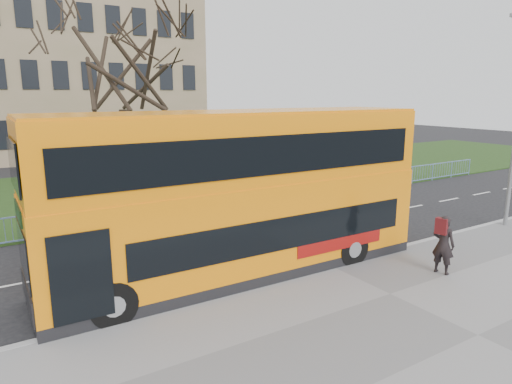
% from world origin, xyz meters
% --- Properties ---
extents(ground, '(120.00, 120.00, 0.00)m').
position_xyz_m(ground, '(0.00, 0.00, 0.00)').
color(ground, black).
rests_on(ground, ground).
extents(pavement, '(80.00, 10.50, 0.12)m').
position_xyz_m(pavement, '(0.00, -6.75, 0.06)').
color(pavement, slate).
rests_on(pavement, ground).
extents(kerb, '(80.00, 0.20, 0.14)m').
position_xyz_m(kerb, '(0.00, -1.55, 0.07)').
color(kerb, '#979799').
rests_on(kerb, ground).
extents(grass_verge, '(80.00, 15.40, 0.08)m').
position_xyz_m(grass_verge, '(0.00, 14.30, 0.04)').
color(grass_verge, '#1E3212').
rests_on(grass_verge, ground).
extents(guard_railing, '(40.00, 0.12, 1.10)m').
position_xyz_m(guard_railing, '(0.00, 6.60, 0.55)').
color(guard_railing, '#7395CE').
rests_on(guard_railing, ground).
extents(bare_tree, '(7.94, 7.94, 11.35)m').
position_xyz_m(bare_tree, '(-3.00, 10.00, 5.75)').
color(bare_tree, black).
rests_on(bare_tree, grass_verge).
extents(civic_building, '(30.00, 15.00, 14.00)m').
position_xyz_m(civic_building, '(-5.00, 35.00, 7.00)').
color(civic_building, '#807151').
rests_on(civic_building, ground).
extents(yellow_bus, '(12.06, 3.04, 5.04)m').
position_xyz_m(yellow_bus, '(-2.68, -0.42, 2.70)').
color(yellow_bus, orange).
rests_on(yellow_bus, ground).
extents(pedestrian, '(0.60, 0.77, 1.85)m').
position_xyz_m(pedestrian, '(2.51, -3.92, 1.05)').
color(pedestrian, black).
rests_on(pedestrian, pavement).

